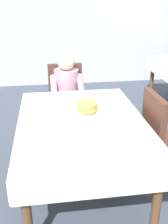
% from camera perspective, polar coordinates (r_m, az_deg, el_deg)
% --- Properties ---
extents(ground_plane, '(14.00, 14.00, 0.00)m').
position_cam_1_polar(ground_plane, '(2.75, -0.52, -15.60)').
color(ground_plane, '#3D4756').
extents(back_wall, '(12.00, 0.16, 3.20)m').
position_cam_1_polar(back_wall, '(5.51, -5.72, 22.34)').
color(back_wall, '#B2B7C1').
rests_on(back_wall, ground).
extents(dining_table_main, '(1.12, 1.52, 0.74)m').
position_cam_1_polar(dining_table_main, '(2.38, -0.57, -3.46)').
color(dining_table_main, silver).
rests_on(dining_table_main, ground).
extents(chair_diner, '(0.44, 0.45, 0.93)m').
position_cam_1_polar(chair_diner, '(3.49, -3.86, 3.51)').
color(chair_diner, '#4C2D23').
rests_on(chair_diner, ground).
extents(diner_person, '(0.40, 0.43, 1.12)m').
position_cam_1_polar(diner_person, '(3.30, -3.70, 4.83)').
color(diner_person, '#B2849E').
rests_on(diner_person, ground).
extents(chair_right_side, '(0.45, 0.44, 0.93)m').
position_cam_1_polar(chair_right_side, '(2.64, 16.29, -4.55)').
color(chair_right_side, '#4C2D23').
rests_on(chair_right_side, ground).
extents(plate_breakfast, '(0.28, 0.28, 0.02)m').
position_cam_1_polar(plate_breakfast, '(2.46, 0.39, -0.06)').
color(plate_breakfast, white).
rests_on(plate_breakfast, dining_table_main).
extents(breakfast_stack, '(0.20, 0.21, 0.11)m').
position_cam_1_polar(breakfast_stack, '(2.44, 0.56, 1.17)').
color(breakfast_stack, tan).
rests_on(breakfast_stack, plate_breakfast).
extents(cup_coffee, '(0.11, 0.08, 0.08)m').
position_cam_1_polar(cup_coffee, '(2.46, 7.05, 0.67)').
color(cup_coffee, white).
rests_on(cup_coffee, dining_table_main).
extents(syrup_pitcher, '(0.08, 0.08, 0.07)m').
position_cam_1_polar(syrup_pitcher, '(2.59, -5.04, 1.89)').
color(syrup_pitcher, silver).
rests_on(syrup_pitcher, dining_table_main).
extents(fork_left_of_plate, '(0.03, 0.18, 0.00)m').
position_cam_1_polar(fork_left_of_plate, '(2.42, -3.98, -0.63)').
color(fork_left_of_plate, silver).
rests_on(fork_left_of_plate, dining_table_main).
extents(knife_right_of_plate, '(0.03, 0.20, 0.00)m').
position_cam_1_polar(knife_right_of_plate, '(2.47, 4.82, -0.11)').
color(knife_right_of_plate, silver).
rests_on(knife_right_of_plate, dining_table_main).
extents(spoon_near_edge, '(0.15, 0.06, 0.00)m').
position_cam_1_polar(spoon_near_edge, '(2.17, 2.26, -3.71)').
color(spoon_near_edge, silver).
rests_on(spoon_near_edge, dining_table_main).
extents(napkin_folded, '(0.18, 0.13, 0.01)m').
position_cam_1_polar(napkin_folded, '(2.26, -6.81, -2.66)').
color(napkin_folded, white).
rests_on(napkin_folded, dining_table_main).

